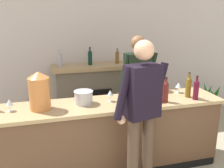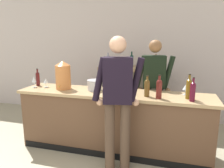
% 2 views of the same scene
% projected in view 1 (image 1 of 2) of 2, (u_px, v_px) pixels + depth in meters
% --- Properties ---
extents(wall_back_panel, '(12.00, 0.07, 2.75)m').
position_uv_depth(wall_back_panel, '(90.00, 51.00, 4.64)').
color(wall_back_panel, silver).
rests_on(wall_back_panel, ground_plane).
extents(bar_counter, '(3.00, 0.64, 0.96)m').
position_uv_depth(bar_counter, '(109.00, 136.00, 3.31)').
color(bar_counter, brown).
rests_on(bar_counter, ground_plane).
extents(fireplace_stone, '(1.36, 0.52, 1.49)m').
position_uv_depth(fireplace_stone, '(91.00, 95.00, 4.59)').
color(fireplace_stone, '#736B5B').
rests_on(fireplace_stone, ground_plane).
extents(potted_plant_corner, '(0.40, 0.35, 0.73)m').
position_uv_depth(potted_plant_corner, '(210.00, 102.00, 5.11)').
color(potted_plant_corner, '#9F5A44').
rests_on(potted_plant_corner, ground_plane).
extents(person_customer, '(0.65, 0.37, 1.81)m').
position_uv_depth(person_customer, '(142.00, 114.00, 2.70)').
color(person_customer, '#4F3A2C').
rests_on(person_customer, ground_plane).
extents(person_bartender, '(0.65, 0.35, 1.75)m').
position_uv_depth(person_bartender, '(137.00, 87.00, 3.79)').
color(person_bartender, '#2C2326').
rests_on(person_bartender, ground_plane).
extents(copper_dispenser, '(0.25, 0.29, 0.46)m').
position_uv_depth(copper_dispenser, '(39.00, 91.00, 2.90)').
color(copper_dispenser, '#CF7B3E').
rests_on(copper_dispenser, bar_counter).
extents(ice_bucket_steel, '(0.24, 0.24, 0.17)m').
position_uv_depth(ice_bucket_steel, '(84.00, 97.00, 3.12)').
color(ice_bucket_steel, silver).
rests_on(ice_bucket_steel, bar_counter).
extents(wine_bottle_rose_blush, '(0.07, 0.07, 0.30)m').
position_uv_depth(wine_bottle_rose_blush, '(151.00, 91.00, 3.19)').
color(wine_bottle_rose_blush, brown).
rests_on(wine_bottle_rose_blush, bar_counter).
extents(wine_bottle_merlot_tall, '(0.08, 0.08, 0.33)m').
position_uv_depth(wine_bottle_merlot_tall, '(165.00, 91.00, 3.17)').
color(wine_bottle_merlot_tall, maroon).
rests_on(wine_bottle_merlot_tall, bar_counter).
extents(wine_bottle_port_short, '(0.07, 0.07, 0.32)m').
position_uv_depth(wine_bottle_port_short, '(196.00, 89.00, 3.26)').
color(wine_bottle_port_short, '#530F24').
rests_on(wine_bottle_port_short, bar_counter).
extents(wine_bottle_cabernet_heavy, '(0.07, 0.07, 0.34)m').
position_uv_depth(wine_bottle_cabernet_heavy, '(188.00, 86.00, 3.36)').
color(wine_bottle_cabernet_heavy, brown).
rests_on(wine_bottle_cabernet_heavy, bar_counter).
extents(wine_glass_front_left, '(0.07, 0.07, 0.16)m').
position_uv_depth(wine_glass_front_left, '(125.00, 92.00, 3.23)').
color(wine_glass_front_left, silver).
rests_on(wine_glass_front_left, bar_counter).
extents(wine_glass_back_row, '(0.08, 0.08, 0.15)m').
position_uv_depth(wine_glass_back_row, '(110.00, 93.00, 3.20)').
color(wine_glass_back_row, silver).
rests_on(wine_glass_back_row, bar_counter).
extents(wine_glass_by_dispenser, '(0.08, 0.08, 0.15)m').
position_uv_depth(wine_glass_by_dispenser, '(9.00, 103.00, 2.88)').
color(wine_glass_by_dispenser, silver).
rests_on(wine_glass_by_dispenser, bar_counter).
extents(wine_glass_mid_counter, '(0.09, 0.09, 0.15)m').
position_uv_depth(wine_glass_mid_counter, '(178.00, 85.00, 3.55)').
color(wine_glass_mid_counter, silver).
rests_on(wine_glass_mid_counter, bar_counter).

